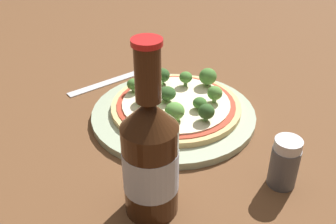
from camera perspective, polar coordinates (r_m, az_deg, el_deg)
name	(u,v)px	position (r m, az deg, el deg)	size (l,w,h in m)	color
ground_plane	(173,121)	(0.66, 0.70, -1.25)	(3.00, 3.00, 0.00)	brown
plate	(173,114)	(0.67, 0.79, -0.31)	(0.28, 0.28, 0.01)	#A3B293
pizza	(176,106)	(0.67, 1.17, 0.93)	(0.22, 0.22, 0.01)	tan
broccoli_floret_0	(153,84)	(0.69, -2.21, 4.09)	(0.03, 0.03, 0.03)	#6B8E51
broccoli_floret_1	(200,103)	(0.64, 4.64, 1.29)	(0.02, 0.02, 0.02)	#6B8E51
broccoli_floret_2	(168,93)	(0.66, 0.00, 2.73)	(0.03, 0.03, 0.03)	#6B8E51
broccoli_floret_3	(208,77)	(0.71, 5.81, 5.14)	(0.03, 0.03, 0.03)	#6B8E51
broccoli_floret_4	(175,111)	(0.61, 0.97, 0.13)	(0.03, 0.03, 0.03)	#6B8E51
broccoli_floret_5	(162,75)	(0.71, -0.86, 5.34)	(0.03, 0.03, 0.03)	#6B8E51
broccoli_floret_6	(206,112)	(0.61, 5.60, 0.05)	(0.03, 0.03, 0.03)	#6B8E51
broccoli_floret_7	(133,84)	(0.69, -5.05, 4.01)	(0.02, 0.02, 0.02)	#6B8E51
broccoli_floret_8	(215,93)	(0.66, 6.81, 2.73)	(0.03, 0.03, 0.03)	#6B8E51
broccoli_floret_9	(145,95)	(0.65, -3.32, 2.45)	(0.03, 0.03, 0.03)	#6B8E51
broccoli_floret_10	(186,77)	(0.71, 2.59, 5.03)	(0.02, 0.02, 0.03)	#6B8E51
broccoli_floret_11	(158,118)	(0.59, -1.49, -0.93)	(0.03, 0.03, 0.03)	#6B8E51
beer_bottle	(150,157)	(0.46, -2.58, -6.56)	(0.07, 0.07, 0.23)	#381E0F
pepper_shaker	(284,163)	(0.54, 16.55, -7.09)	(0.04, 0.04, 0.07)	#4C4C51
fork	(114,80)	(0.79, -7.86, 4.61)	(0.06, 0.19, 0.00)	silver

